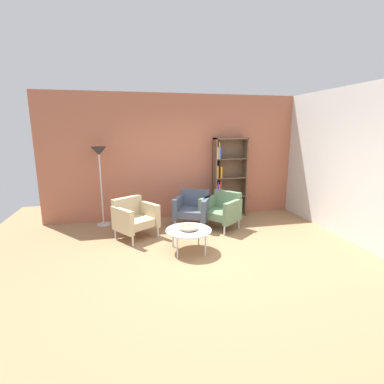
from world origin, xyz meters
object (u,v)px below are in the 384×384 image
bookshelf_tall (226,179)px  armchair_spare_guest (193,208)px  decorative_bowl (189,228)px  armchair_near_window (222,209)px  armchair_by_bookshelf (134,217)px  floor_lamp_torchiere (99,160)px  coffee_table_low (189,231)px

bookshelf_tall → armchair_spare_guest: 1.27m
decorative_bowl → armchair_near_window: size_ratio=0.34×
armchair_by_bookshelf → armchair_near_window: same height
armchair_by_bookshelf → armchair_near_window: 1.86m
armchair_spare_guest → armchair_by_bookshelf: bearing=-135.5°
armchair_spare_guest → armchair_near_window: (0.58, -0.26, 0.00)m
decorative_bowl → armchair_near_window: armchair_near_window is taller
armchair_near_window → floor_lamp_torchiere: floor_lamp_torchiere is taller
armchair_by_bookshelf → floor_lamp_torchiere: 1.52m
bookshelf_tall → armchair_by_bookshelf: size_ratio=2.01×
floor_lamp_torchiere → bookshelf_tall: bearing=2.6°
armchair_spare_guest → decorative_bowl: bearing=-79.1°
armchair_by_bookshelf → floor_lamp_torchiere: size_ratio=0.54×
floor_lamp_torchiere → decorative_bowl: bearing=-48.9°
armchair_spare_guest → armchair_by_bookshelf: (-1.28, -0.41, 0.00)m
decorative_bowl → armchair_by_bookshelf: 1.27m
coffee_table_low → armchair_by_bookshelf: (-0.91, 0.89, 0.04)m
coffee_table_low → floor_lamp_torchiere: (-1.57, 1.80, 1.08)m
bookshelf_tall → decorative_bowl: (-1.36, -1.93, -0.48)m
coffee_table_low → armchair_by_bookshelf: armchair_by_bookshelf is taller
armchair_near_window → armchair_by_bookshelf: bearing=-124.2°
bookshelf_tall → armchair_near_window: (-0.40, -0.89, -0.50)m
bookshelf_tall → coffee_table_low: (-1.36, -1.93, -0.54)m
armchair_near_window → floor_lamp_torchiere: size_ratio=0.55×
bookshelf_tall → floor_lamp_torchiere: (-2.92, -0.13, 0.54)m
armchair_near_window → floor_lamp_torchiere: (-2.52, 0.75, 1.03)m
armchair_near_window → armchair_spare_guest: bearing=-153.0°
armchair_spare_guest → armchair_near_window: bearing=2.6°
coffee_table_low → decorative_bowl: decorative_bowl is taller
decorative_bowl → floor_lamp_torchiere: floor_lamp_torchiere is taller
bookshelf_tall → armchair_by_bookshelf: bearing=-155.4°
armchair_spare_guest → floor_lamp_torchiere: size_ratio=0.53×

